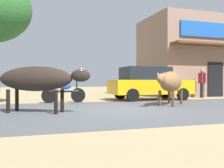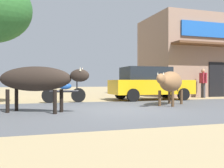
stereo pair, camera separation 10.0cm
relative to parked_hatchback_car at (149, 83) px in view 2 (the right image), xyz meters
name	(u,v)px [view 2 (the right image)]	position (x,y,z in m)	size (l,w,h in m)	color
ground	(115,110)	(-3.11, -3.87, -0.84)	(80.00, 80.00, 0.00)	tan
asphalt_road	(115,110)	(-3.11, -3.87, -0.84)	(72.00, 6.78, 0.00)	#515458
storefront_right_club	(204,58)	(5.87, 3.41, 1.75)	(8.13, 5.30, 5.18)	#917260
parked_hatchback_car	(149,83)	(0.00, 0.00, 0.00)	(4.09, 1.94, 1.64)	gold
parked_motorcycle	(65,92)	(-4.29, -0.47, -0.37)	(1.89, 0.25, 1.07)	black
cow_near_brown	(37,79)	(-5.56, -3.90, 0.14)	(2.67, 1.78, 1.36)	#2C221C
cow_far_dark	(171,82)	(-0.56, -2.99, 0.07)	(2.13, 2.03, 1.31)	olive
pedestrian_by_shop	(203,81)	(3.73, 0.68, 0.13)	(0.29, 0.61, 1.65)	#3F3F47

